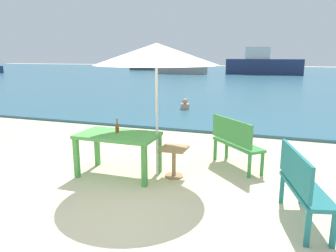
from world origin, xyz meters
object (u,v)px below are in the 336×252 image
patio_umbrella (156,54)px  boat_barge (181,67)px  beer_bottle_amber (117,127)px  swimmer_person (185,105)px  bench_green_left (235,140)px  bench_teal_center (301,183)px  boat_cargo_ship (143,66)px  side_table_wood (174,158)px  boat_tanker (263,65)px  picnic_table_green (118,140)px

patio_umbrella → boat_barge: bearing=105.8°
beer_bottle_amber → swimmer_person: (-0.65, 6.69, -0.61)m
beer_bottle_amber → bench_green_left: bearing=27.0°
bench_green_left → swimmer_person: 6.27m
bench_teal_center → boat_cargo_ship: bearing=116.1°
side_table_wood → boat_cargo_ship: size_ratio=0.15×
patio_umbrella → bench_teal_center: size_ratio=1.84×
beer_bottle_amber → bench_green_left: size_ratio=0.24×
beer_bottle_amber → swimmer_person: beer_bottle_amber is taller
boat_cargo_ship → boat_tanker: (15.51, -4.45, 0.53)m
bench_green_left → patio_umbrella: bearing=-145.9°
patio_umbrella → bench_green_left: size_ratio=2.05×
swimmer_person → boat_barge: size_ratio=0.08×
boat_cargo_ship → boat_tanker: boat_tanker is taller
picnic_table_green → beer_bottle_amber: size_ratio=5.28×
boat_tanker → side_table_wood: bearing=-90.0°
boat_cargo_ship → boat_barge: size_ratio=0.68×
patio_umbrella → swimmer_person: bearing=101.7°
swimmer_person → boat_barge: 22.79m
boat_cargo_ship → bench_green_left: bearing=-64.2°
patio_umbrella → bench_teal_center: bearing=-22.9°
bench_teal_center → boat_cargo_ship: size_ratio=0.35×
beer_bottle_amber → patio_umbrella: 1.45m
side_table_wood → boat_barge: (-8.31, 28.33, 0.42)m
patio_umbrella → boat_barge: (-8.00, 28.34, -1.35)m
swimmer_person → boat_tanker: bearing=86.0°
patio_umbrella → beer_bottle_amber: bearing=-168.2°
boat_tanker → bench_teal_center: bearing=-86.4°
patio_umbrella → bench_green_left: (1.25, 0.84, -1.58)m
swimmer_person → boat_cargo_ship: boat_cargo_ship is taller
boat_barge → picnic_table_green: bearing=-75.6°
picnic_table_green → boat_cargo_ship: size_ratio=0.39×
beer_bottle_amber → patio_umbrella: (0.70, 0.15, 1.26)m
boat_cargo_ship → boat_tanker: 16.15m
picnic_table_green → patio_umbrella: (0.65, 0.22, 1.47)m
picnic_table_green → side_table_wood: (0.96, 0.23, -0.30)m
bench_teal_center → boat_barge: (-10.31, 29.31, 0.23)m
bench_green_left → beer_bottle_amber: bearing=-153.0°
boat_cargo_ship → boat_barge: 9.68m
picnic_table_green → swimmer_person: bearing=95.9°
bench_green_left → side_table_wood: bearing=-138.3°
side_table_wood → swimmer_person: size_ratio=1.32×
bench_teal_center → boat_cargo_ship: (-17.51, 35.78, 0.00)m
patio_umbrella → boat_cargo_ship: 38.01m
boat_barge → boat_cargo_ship: bearing=138.1°
beer_bottle_amber → bench_teal_center: beer_bottle_amber is taller
side_table_wood → bench_green_left: bearing=41.7°
picnic_table_green → patio_umbrella: bearing=18.5°
bench_teal_center → boat_barge: boat_barge is taller
side_table_wood → picnic_table_green: bearing=-166.7°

